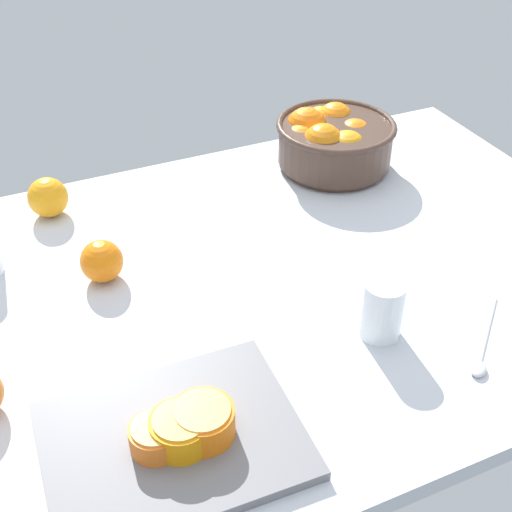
{
  "coord_description": "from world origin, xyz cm",
  "views": [
    {
      "loc": [
        -33.98,
        -78.43,
        69.08
      ],
      "look_at": [
        0.28,
        -1.69,
        6.2
      ],
      "focal_mm": 48.11,
      "sensor_mm": 36.0,
      "label": 1
    }
  ],
  "objects_px": {
    "fruit_bowl": "(332,141)",
    "cutting_board": "(173,440)",
    "spoon": "(483,348)",
    "orange_half_1": "(181,430)",
    "juice_glass": "(382,311)",
    "orange_half_2": "(156,436)",
    "loose_orange_0": "(48,197)",
    "loose_orange_1": "(102,261)",
    "orange_half_0": "(203,421)"
  },
  "relations": [
    {
      "from": "fruit_bowl",
      "to": "cutting_board",
      "type": "xyz_separation_m",
      "value": [
        -0.51,
        -0.53,
        -0.05
      ]
    },
    {
      "from": "cutting_board",
      "to": "spoon",
      "type": "xyz_separation_m",
      "value": [
        0.46,
        -0.02,
        -0.0
      ]
    },
    {
      "from": "orange_half_1",
      "to": "juice_glass",
      "type": "bearing_deg",
      "value": 13.36
    },
    {
      "from": "cutting_board",
      "to": "fruit_bowl",
      "type": "bearing_deg",
      "value": 45.9
    },
    {
      "from": "cutting_board",
      "to": "orange_half_2",
      "type": "xyz_separation_m",
      "value": [
        -0.02,
        -0.01,
        0.03
      ]
    },
    {
      "from": "orange_half_1",
      "to": "cutting_board",
      "type": "bearing_deg",
      "value": 126.56
    },
    {
      "from": "loose_orange_0",
      "to": "loose_orange_1",
      "type": "height_order",
      "value": "loose_orange_0"
    },
    {
      "from": "loose_orange_0",
      "to": "spoon",
      "type": "relative_size",
      "value": 0.5
    },
    {
      "from": "fruit_bowl",
      "to": "cutting_board",
      "type": "relative_size",
      "value": 0.76
    },
    {
      "from": "cutting_board",
      "to": "spoon",
      "type": "relative_size",
      "value": 2.16
    },
    {
      "from": "fruit_bowl",
      "to": "orange_half_1",
      "type": "xyz_separation_m",
      "value": [
        -0.51,
        -0.54,
        -0.02
      ]
    },
    {
      "from": "orange_half_2",
      "to": "loose_orange_1",
      "type": "xyz_separation_m",
      "value": [
        0.02,
        0.36,
        0.0
      ]
    },
    {
      "from": "loose_orange_1",
      "to": "juice_glass",
      "type": "bearing_deg",
      "value": -40.98
    },
    {
      "from": "orange_half_0",
      "to": "orange_half_1",
      "type": "distance_m",
      "value": 0.03
    },
    {
      "from": "orange_half_2",
      "to": "loose_orange_0",
      "type": "height_order",
      "value": "loose_orange_0"
    },
    {
      "from": "orange_half_2",
      "to": "cutting_board",
      "type": "bearing_deg",
      "value": 14.21
    },
    {
      "from": "orange_half_2",
      "to": "spoon",
      "type": "height_order",
      "value": "orange_half_2"
    },
    {
      "from": "orange_half_1",
      "to": "loose_orange_0",
      "type": "relative_size",
      "value": 1.04
    },
    {
      "from": "orange_half_0",
      "to": "spoon",
      "type": "bearing_deg",
      "value": -1.73
    },
    {
      "from": "spoon",
      "to": "loose_orange_1",
      "type": "bearing_deg",
      "value": 139.85
    },
    {
      "from": "juice_glass",
      "to": "loose_orange_0",
      "type": "height_order",
      "value": "juice_glass"
    },
    {
      "from": "loose_orange_1",
      "to": "loose_orange_0",
      "type": "bearing_deg",
      "value": 100.81
    },
    {
      "from": "fruit_bowl",
      "to": "orange_half_2",
      "type": "height_order",
      "value": "fruit_bowl"
    },
    {
      "from": "orange_half_0",
      "to": "loose_orange_1",
      "type": "relative_size",
      "value": 1.13
    },
    {
      "from": "juice_glass",
      "to": "orange_half_0",
      "type": "bearing_deg",
      "value": -165.59
    },
    {
      "from": "juice_glass",
      "to": "loose_orange_1",
      "type": "height_order",
      "value": "juice_glass"
    },
    {
      "from": "fruit_bowl",
      "to": "juice_glass",
      "type": "height_order",
      "value": "fruit_bowl"
    },
    {
      "from": "orange_half_0",
      "to": "orange_half_2",
      "type": "distance_m",
      "value": 0.06
    },
    {
      "from": "orange_half_0",
      "to": "spoon",
      "type": "relative_size",
      "value": 0.54
    },
    {
      "from": "loose_orange_0",
      "to": "loose_orange_1",
      "type": "xyz_separation_m",
      "value": [
        0.04,
        -0.22,
        -0.0
      ]
    },
    {
      "from": "loose_orange_0",
      "to": "spoon",
      "type": "height_order",
      "value": "loose_orange_0"
    },
    {
      "from": "cutting_board",
      "to": "juice_glass",
      "type": "bearing_deg",
      "value": 11.22
    },
    {
      "from": "orange_half_1",
      "to": "loose_orange_1",
      "type": "relative_size",
      "value": 1.09
    },
    {
      "from": "fruit_bowl",
      "to": "juice_glass",
      "type": "bearing_deg",
      "value": -110.75
    },
    {
      "from": "orange_half_1",
      "to": "loose_orange_0",
      "type": "distance_m",
      "value": 0.6
    },
    {
      "from": "orange_half_2",
      "to": "fruit_bowl",
      "type": "bearing_deg",
      "value": 45.05
    },
    {
      "from": "fruit_bowl",
      "to": "cutting_board",
      "type": "height_order",
      "value": "fruit_bowl"
    },
    {
      "from": "orange_half_2",
      "to": "spoon",
      "type": "relative_size",
      "value": 0.45
    },
    {
      "from": "loose_orange_1",
      "to": "spoon",
      "type": "distance_m",
      "value": 0.59
    },
    {
      "from": "loose_orange_0",
      "to": "orange_half_1",
      "type": "bearing_deg",
      "value": -85.41
    },
    {
      "from": "spoon",
      "to": "orange_half_2",
      "type": "bearing_deg",
      "value": 177.88
    },
    {
      "from": "fruit_bowl",
      "to": "spoon",
      "type": "distance_m",
      "value": 0.56
    },
    {
      "from": "orange_half_0",
      "to": "loose_orange_1",
      "type": "distance_m",
      "value": 0.37
    },
    {
      "from": "loose_orange_1",
      "to": "fruit_bowl",
      "type": "bearing_deg",
      "value": 18.66
    },
    {
      "from": "juice_glass",
      "to": "fruit_bowl",
      "type": "bearing_deg",
      "value": 69.25
    },
    {
      "from": "orange_half_0",
      "to": "orange_half_1",
      "type": "bearing_deg",
      "value": -178.08
    },
    {
      "from": "orange_half_2",
      "to": "loose_orange_0",
      "type": "relative_size",
      "value": 0.9
    },
    {
      "from": "fruit_bowl",
      "to": "orange_half_0",
      "type": "xyz_separation_m",
      "value": [
        -0.48,
        -0.54,
        -0.02
      ]
    },
    {
      "from": "orange_half_1",
      "to": "loose_orange_1",
      "type": "xyz_separation_m",
      "value": [
        -0.0,
        0.37,
        -0.0
      ]
    },
    {
      "from": "loose_orange_1",
      "to": "spoon",
      "type": "height_order",
      "value": "loose_orange_1"
    }
  ]
}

